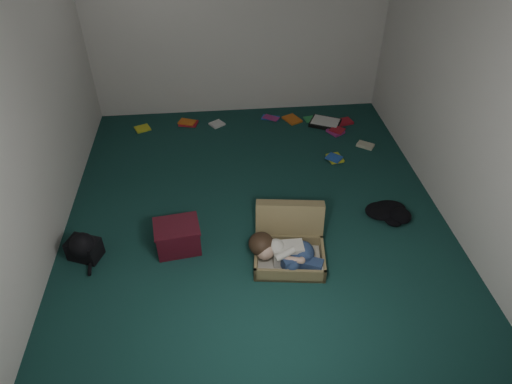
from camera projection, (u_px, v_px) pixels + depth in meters
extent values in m
plane|color=#143B36|center=(255.00, 208.00, 5.00)|extent=(4.50, 4.50, 0.00)
plane|color=white|center=(238.00, 21.00, 5.93)|extent=(4.50, 0.00, 4.50)
plane|color=white|center=(295.00, 298.00, 2.44)|extent=(4.50, 0.00, 4.50)
plane|color=white|center=(30.00, 112.00, 4.03)|extent=(0.00, 4.50, 4.50)
plane|color=white|center=(463.00, 91.00, 4.34)|extent=(0.00, 4.50, 4.50)
cube|color=olive|center=(289.00, 258.00, 4.32)|extent=(0.72, 0.56, 0.15)
cube|color=beige|center=(289.00, 261.00, 4.35)|extent=(0.65, 0.49, 0.02)
cube|color=olive|center=(289.00, 224.00, 4.46)|extent=(0.68, 0.29, 0.48)
cube|color=beige|center=(288.00, 253.00, 4.26)|extent=(0.28, 0.16, 0.21)
sphere|color=tan|center=(265.00, 250.00, 4.21)|extent=(0.18, 0.18, 0.18)
ellipsoid|color=black|center=(261.00, 244.00, 4.23)|extent=(0.24, 0.25, 0.21)
ellipsoid|color=navy|center=(303.00, 253.00, 4.26)|extent=(0.22, 0.25, 0.21)
cube|color=navy|center=(295.00, 261.00, 4.19)|extent=(0.27, 0.18, 0.13)
cube|color=navy|center=(310.00, 264.00, 4.19)|extent=(0.25, 0.20, 0.10)
sphere|color=white|center=(320.00, 264.00, 4.22)|extent=(0.10, 0.10, 0.10)
sphere|color=white|center=(320.00, 270.00, 4.18)|extent=(0.09, 0.09, 0.09)
cylinder|color=tan|center=(293.00, 260.00, 4.13)|extent=(0.18, 0.08, 0.06)
cube|color=#440D18|center=(178.00, 238.00, 4.45)|extent=(0.45, 0.37, 0.27)
cube|color=#440D18|center=(176.00, 227.00, 4.36)|extent=(0.47, 0.39, 0.02)
cube|color=black|center=(325.00, 123.00, 6.39)|extent=(0.50, 0.46, 0.05)
cube|color=white|center=(325.00, 121.00, 6.38)|extent=(0.45, 0.40, 0.01)
cube|color=yellow|center=(143.00, 129.00, 6.30)|extent=(0.21, 0.16, 0.02)
cube|color=#AC1624|center=(188.00, 123.00, 6.41)|extent=(0.27, 0.26, 0.02)
cube|color=silver|center=(217.00, 124.00, 6.40)|extent=(0.21, 0.25, 0.02)
cube|color=#1F4CAD|center=(270.00, 118.00, 6.54)|extent=(0.23, 0.26, 0.02)
cube|color=orange|center=(292.00, 120.00, 6.50)|extent=(0.27, 0.25, 0.02)
cube|color=green|center=(313.00, 118.00, 6.52)|extent=(0.23, 0.18, 0.02)
cube|color=#9A266F|center=(335.00, 132.00, 6.23)|extent=(0.26, 0.26, 0.02)
cube|color=beige|center=(365.00, 146.00, 5.96)|extent=(0.20, 0.24, 0.02)
cube|color=yellow|center=(335.00, 158.00, 5.73)|extent=(0.24, 0.26, 0.02)
cube|color=#AC1624|center=(343.00, 122.00, 6.44)|extent=(0.26, 0.24, 0.02)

